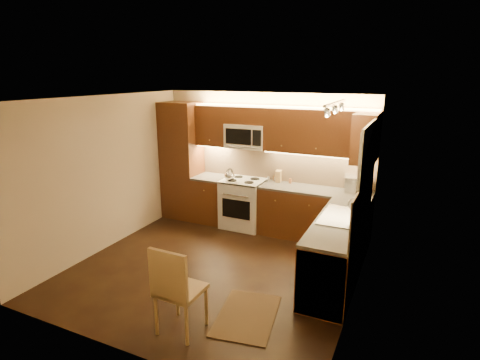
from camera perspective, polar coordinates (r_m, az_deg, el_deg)
The scene contains 37 objects.
floor at distance 5.95m, azimuth -3.63°, elevation -12.82°, with size 4.00×4.00×0.01m, color black.
ceiling at distance 5.26m, azimuth -4.10°, elevation 11.96°, with size 4.00×4.00×0.01m, color beige.
wall_back at distance 7.23m, azimuth 3.76°, elevation 2.91°, with size 4.00×0.01×2.50m, color tan.
wall_front at distance 3.95m, azimuth -18.04°, elevation -8.72°, with size 4.00×0.01×2.50m, color tan.
wall_left at distance 6.64m, azimuth -19.18°, elevation 0.93°, with size 0.01×4.00×2.50m, color tan.
wall_right at distance 4.88m, azimuth 17.29°, elevation -3.99°, with size 0.01×4.00×2.50m, color tan.
pantry at distance 7.74m, azimuth -8.55°, elevation 2.83°, with size 0.70×0.60×2.30m, color #401C0D.
base_cab_back_left at distance 7.60m, azimuth -4.16°, elevation -2.91°, with size 0.62×0.60×0.86m, color #401C0D.
counter_back_left at distance 7.47m, azimuth -4.23°, elevation 0.37°, with size 0.62×0.60×0.04m, color #32302D.
base_cab_back_right at distance 6.89m, azimuth 10.84°, elevation -5.10°, with size 1.92×0.60×0.86m, color #401C0D.
counter_back_right at distance 6.75m, azimuth 11.03°, elevation -1.52°, with size 1.92×0.60×0.04m, color #32302D.
base_cab_right at distance 5.60m, azimuth 14.12°, elevation -10.30°, with size 0.60×2.00×0.86m, color #401C0D.
counter_right at distance 5.42m, azimuth 14.43°, elevation -6.00°, with size 0.60×2.00×0.04m, color #32302D.
dishwasher at distance 4.98m, azimuth 12.51°, elevation -13.57°, with size 0.58×0.60×0.84m, color silver.
backsplash_back at distance 7.12m, azimuth 6.35°, elevation 2.23°, with size 3.30×0.02×0.60m, color tan.
backsplash_right at distance 5.28m, azimuth 17.75°, elevation -3.15°, with size 0.02×2.00×0.60m, color tan.
upper_cab_back_left at distance 7.38m, azimuth -3.91°, elevation 8.08°, with size 0.62×0.35×0.75m, color #401C0D.
upper_cab_back_right at distance 6.66m, azimuth 11.74°, elevation 6.99°, with size 1.92×0.35×0.75m, color #401C0D.
upper_cab_bridge at distance 7.05m, azimuth 1.06°, elevation 9.57°, with size 0.76×0.35×0.31m, color #401C0D.
upper_cab_right_corner at distance 6.11m, azimuth 18.00°, elevation 5.83°, with size 0.35×0.50×0.75m, color #401C0D.
stove at distance 7.27m, azimuth 0.51°, elevation -3.47°, with size 0.76×0.65×0.92m, color silver, non-canonical shape.
microwave at distance 7.09m, azimuth 0.99°, elevation 6.54°, with size 0.76×0.38×0.44m, color silver, non-canonical shape.
window_frame at distance 5.31m, azimuth 18.27°, elevation 1.42°, with size 0.03×1.44×1.24m, color silver.
window_blinds at distance 5.31m, azimuth 18.05°, elevation 1.45°, with size 0.02×1.36×1.16m, color silver.
sink at distance 5.53m, azimuth 14.79°, elevation -4.55°, with size 0.52×0.86×0.15m, color silver, non-canonical shape.
faucet at distance 5.48m, azimuth 16.70°, elevation -4.05°, with size 0.20×0.04×0.30m, color silver, non-canonical shape.
track_light_bar at distance 5.10m, azimuth 13.95°, elevation 11.00°, with size 0.04×1.20×0.03m, color silver.
kettle at distance 7.07m, azimuth -1.58°, elevation 0.83°, with size 0.20×0.20×0.23m, color silver, non-canonical shape.
toaster_oven at distance 6.76m, azimuth 17.06°, elevation -0.57°, with size 0.44×0.33×0.26m, color silver.
knife_block at distance 7.09m, azimuth 5.72°, elevation 0.57°, with size 0.10×0.15×0.21m, color olive.
spice_jar_a at distance 7.06m, azimuth 5.24°, elevation 0.06°, with size 0.04×0.04×0.10m, color silver.
spice_jar_b at distance 7.18m, azimuth 5.11°, elevation 0.27°, with size 0.05×0.05×0.09m, color brown.
spice_jar_c at distance 7.09m, azimuth 4.24°, elevation 0.15°, with size 0.05×0.05×0.10m, color silver.
spice_jar_d at distance 7.03m, azimuth 7.46°, elevation -0.13°, with size 0.05×0.05×0.09m, color #9A562E.
soap_bottle at distance 5.78m, azimuth 17.70°, elevation -3.77°, with size 0.08×0.08×0.17m, color white.
rug at distance 4.91m, azimuth 1.03°, elevation -19.41°, with size 0.67×1.00×0.01m, color black.
dining_chair at distance 4.47m, azimuth -8.78°, elevation -15.50°, with size 0.47×0.47×1.06m, color olive, non-canonical shape.
Camera 1 is at (2.54, -4.59, 2.81)m, focal length 28.81 mm.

